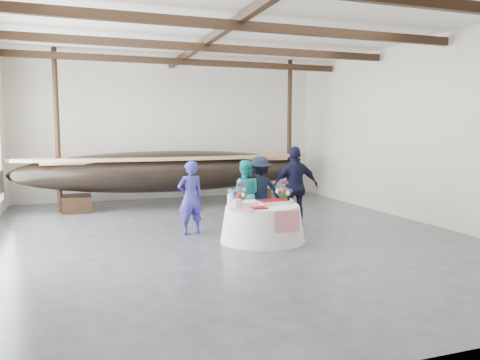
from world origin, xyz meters
name	(u,v)px	position (x,y,z in m)	size (l,w,h in m)	color
floor	(226,235)	(0.00, 0.00, 0.00)	(10.00, 12.00, 0.01)	#3D3D42
wall_back	(171,131)	(0.00, 6.00, 2.25)	(10.00, 0.02, 4.50)	silver
wall_front	(418,134)	(0.00, -6.00, 2.25)	(10.00, 0.02, 4.50)	silver
wall_right	(416,131)	(5.00, 0.00, 2.25)	(0.02, 12.00, 4.50)	silver
ceiling	(225,23)	(0.00, 0.00, 4.50)	(10.00, 12.00, 0.01)	white
pavilion_structure	(215,53)	(0.00, 0.74, 4.00)	(9.80, 11.76, 4.50)	black
longboat_display	(171,171)	(-0.39, 4.19, 1.07)	(8.90, 1.78, 1.67)	black
banquet_table	(262,223)	(0.55, -0.79, 0.38)	(1.75, 1.75, 0.75)	white
tabletop_items	(261,197)	(0.57, -0.65, 0.90)	(1.66, 1.33, 0.40)	red
guest_woman_blue	(190,198)	(-0.70, 0.32, 0.81)	(0.59, 0.39, 1.61)	navy
guest_woman_teal	(244,194)	(0.61, 0.47, 0.80)	(0.78, 0.60, 1.59)	teal
guest_man_left	(260,191)	(1.06, 0.65, 0.83)	(1.07, 0.62, 1.66)	black
guest_man_right	(295,187)	(1.80, 0.24, 0.95)	(1.12, 0.47, 1.91)	black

